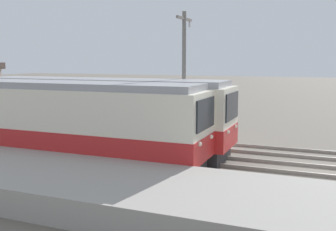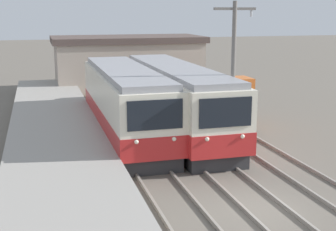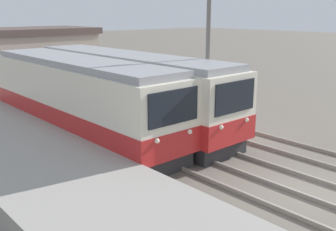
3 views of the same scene
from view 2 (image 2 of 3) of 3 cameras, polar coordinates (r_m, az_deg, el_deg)
ground_plane at (r=16.54m, az=10.77°, el=-11.05°), size 200.00×200.00×0.00m
platform_left at (r=14.84m, az=-11.87°, el=-12.07°), size 4.50×54.00×0.89m
track_left at (r=15.60m, az=1.99°, el=-12.04°), size 1.54×60.00×0.14m
track_center at (r=16.59m, az=11.41°, el=-10.73°), size 1.54×60.00×0.14m
commuter_train_left at (r=24.63m, az=-5.22°, el=1.21°), size 2.84×13.00×3.70m
commuter_train_center at (r=25.36m, az=0.98°, el=1.61°), size 2.84×13.95×3.72m
shunting_locomotive at (r=27.30m, az=6.46°, el=1.21°), size 2.40×4.59×3.00m
catenary_mast_mid at (r=21.72m, az=7.95°, el=5.25°), size 2.00×0.20×7.02m
station_building at (r=40.43m, az=-4.93°, el=6.47°), size 12.60×6.30×4.47m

